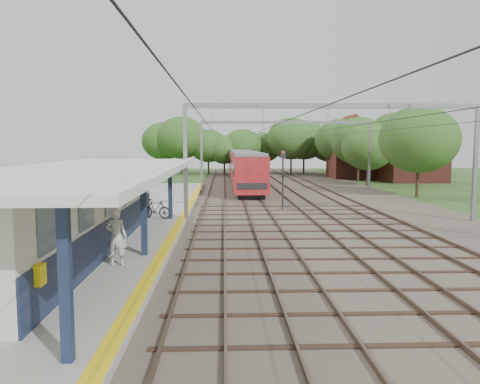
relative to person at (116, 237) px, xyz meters
name	(u,v)px	position (x,y,z in m)	size (l,w,h in m)	color
ground	(329,318)	(6.63, -4.49, -1.37)	(160.00, 160.00, 0.00)	#2D4C1E
ballast_bed	(299,195)	(10.63, 25.51, -1.32)	(18.00, 90.00, 0.10)	#473D33
platform	(140,225)	(-0.87, 9.51, -1.20)	(5.00, 52.00, 0.35)	gray
yellow_stripe	(180,221)	(1.38, 9.51, -1.02)	(0.45, 52.00, 0.01)	yellow
station_building	(74,209)	(-2.25, 2.51, 0.67)	(3.41, 18.00, 3.40)	beige
canopy	(94,171)	(-1.14, 1.51, 2.27)	(6.40, 20.00, 3.44)	#111B36
rail_tracks	(271,194)	(8.13, 25.51, -1.20)	(11.80, 88.00, 0.15)	brown
catenary_system	(301,134)	(10.01, 20.79, 4.14)	(17.22, 88.00, 7.00)	gray
tree_band	(268,143)	(10.47, 52.63, 3.55)	(31.72, 30.88, 8.82)	#382619
house_near	(413,158)	(27.63, 41.51, 1.61)	(7.00, 6.12, 7.89)	brown
house_far	(360,155)	(22.63, 47.51, 1.86)	(8.00, 6.12, 8.66)	brown
person	(116,237)	(0.00, 0.00, 0.00)	(0.75, 0.49, 2.05)	beige
bicycle	(156,209)	(-0.13, 10.51, -0.46)	(0.53, 1.89, 1.13)	black
train	(243,166)	(6.13, 39.09, 0.75)	(2.90, 36.12, 3.81)	black
signal_post	(283,173)	(7.98, 16.13, 1.25)	(0.31, 0.28, 4.21)	black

